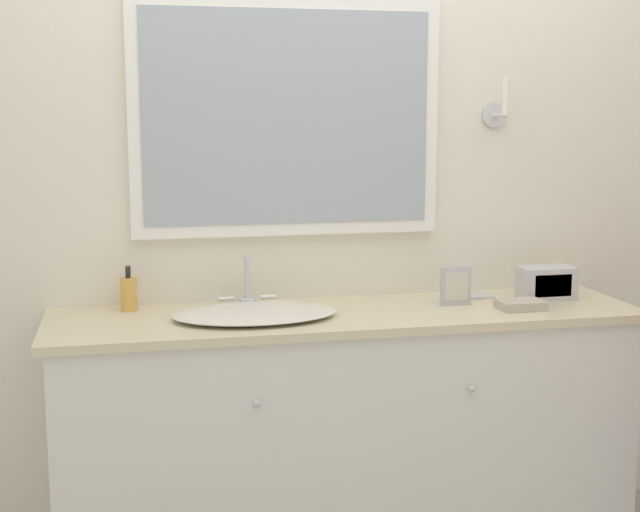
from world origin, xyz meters
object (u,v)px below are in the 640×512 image
object	(u,v)px
soap_bottle	(129,293)
appliance_box	(547,283)
picture_frame	(456,286)
sink_basin	(255,312)

from	to	relation	value
soap_bottle	appliance_box	distance (m)	1.52
appliance_box	picture_frame	distance (m)	0.37
soap_bottle	picture_frame	distance (m)	1.16
soap_bottle	appliance_box	bearing A→B (deg)	-5.14
sink_basin	appliance_box	distance (m)	1.10
soap_bottle	appliance_box	world-z (taller)	soap_bottle
picture_frame	sink_basin	bearing A→B (deg)	-177.13
sink_basin	picture_frame	distance (m)	0.73
appliance_box	picture_frame	size ratio (longest dim) A/B	1.42
soap_bottle	picture_frame	size ratio (longest dim) A/B	1.13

